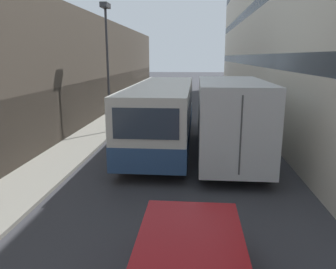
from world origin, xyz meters
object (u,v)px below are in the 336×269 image
(panel_van, at_px, (164,97))
(bus, at_px, (163,113))
(box_truck, at_px, (229,117))
(street_lamp, at_px, (107,44))

(panel_van, bearing_deg, bus, -84.73)
(box_truck, distance_m, street_lamp, 7.69)
(bus, xyz_separation_m, street_lamp, (-3.08, 2.16, 3.15))
(bus, bearing_deg, box_truck, -32.39)
(bus, xyz_separation_m, box_truck, (2.82, -1.79, 0.17))
(box_truck, bearing_deg, panel_van, 108.33)
(box_truck, height_order, street_lamp, street_lamp)
(panel_van, height_order, street_lamp, street_lamp)
(street_lamp, bearing_deg, panel_van, 72.75)
(box_truck, bearing_deg, bus, 147.61)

